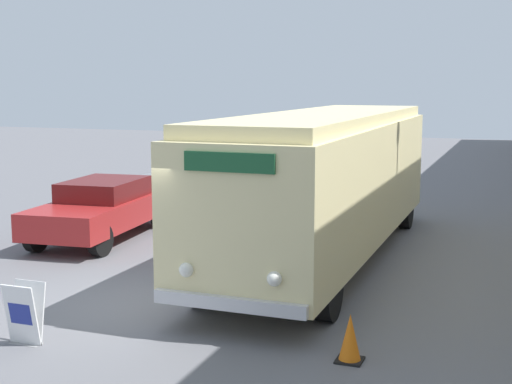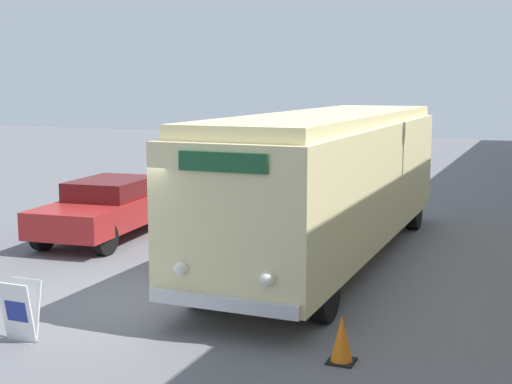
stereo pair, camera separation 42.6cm
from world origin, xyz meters
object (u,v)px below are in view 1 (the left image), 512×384
Objects in this scene: parked_car_mid at (198,176)px; parked_car_far at (266,159)px; vintage_bus at (327,177)px; sign_board at (25,314)px; parked_car_near at (103,208)px; traffic_cone at (350,338)px.

parked_car_mid is 6.26m from parked_car_far.
vintage_bus reaches higher than parked_car_far.
sign_board is at bearing -82.82° from parked_car_far.
parked_car_far is at bearing 99.30° from sign_board.
vintage_bus reaches higher than parked_car_mid.
parked_car_near is 9.21m from traffic_cone.
parked_car_mid is at bearing 123.83° from traffic_cone.
vintage_bus is at bearing 108.41° from traffic_cone.
sign_board is (-2.74, -6.42, -1.33)m from vintage_bus.
traffic_cone is at bearing -71.59° from vintage_bus.
vintage_bus is at bearing 66.89° from sign_board.
traffic_cone is (7.61, -17.72, -0.39)m from parked_car_far.
parked_car_mid is 7.30× the size of traffic_cone.
parked_car_far is at bearing 113.23° from traffic_cone.
sign_board is 1.36× the size of traffic_cone.
traffic_cone is at bearing 12.46° from sign_board.
parked_car_near is 12.24m from parked_car_far.
parked_car_far is at bearing 115.25° from vintage_bus.
parked_car_far is 7.10× the size of traffic_cone.
vintage_bus is 11.88× the size of sign_board.
vintage_bus reaches higher than parked_car_near.
parked_car_mid reaches higher than parked_car_far.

